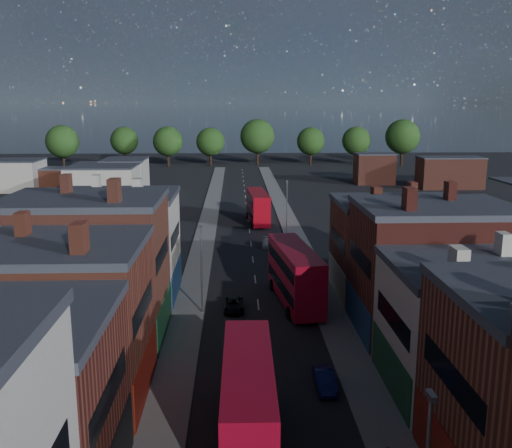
{
  "coord_description": "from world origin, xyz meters",
  "views": [
    {
      "loc": [
        -2.12,
        -19.33,
        18.78
      ],
      "look_at": [
        0.0,
        37.62,
        6.67
      ],
      "focal_mm": 40.0,
      "sensor_mm": 36.0,
      "label": 1
    }
  ],
  "objects": [
    {
      "name": "car_2",
      "position": [
        -2.33,
        30.57,
        0.54
      ],
      "size": [
        1.9,
        3.96,
        1.09
      ],
      "primitive_type": "imported",
      "rotation": [
        0.0,
        0.0,
        0.02
      ],
      "color": "black",
      "rests_on": "ground"
    },
    {
      "name": "lamp_post_2",
      "position": [
        -5.2,
        30.0,
        4.7
      ],
      "size": [
        0.25,
        0.7,
        8.12
      ],
      "color": "slate",
      "rests_on": "ground"
    },
    {
      "name": "bus_2",
      "position": [
        1.5,
        69.81,
        2.69
      ],
      "size": [
        3.53,
        11.71,
        4.99
      ],
      "rotation": [
        0.0,
        0.0,
        0.07
      ],
      "color": "#A60714",
      "rests_on": "ground"
    },
    {
      "name": "pavement_east",
      "position": [
        6.5,
        50.0,
        0.06
      ],
      "size": [
        3.0,
        200.0,
        0.12
      ],
      "primitive_type": "cube",
      "color": "gray",
      "rests_on": "ground"
    },
    {
      "name": "bus_1",
      "position": [
        3.5,
        32.42,
        2.94
      ],
      "size": [
        4.4,
        12.87,
        5.44
      ],
      "rotation": [
        0.0,
        0.0,
        0.12
      ],
      "color": "red",
      "rests_on": "ground"
    },
    {
      "name": "lamp_post_3",
      "position": [
        5.2,
        60.0,
        4.7
      ],
      "size": [
        0.25,
        0.7,
        8.12
      ],
      "color": "slate",
      "rests_on": "ground"
    },
    {
      "name": "car_3",
      "position": [
        2.2,
        54.23,
        0.53
      ],
      "size": [
        1.68,
        3.74,
        1.06
      ],
      "primitive_type": "imported",
      "rotation": [
        0.0,
        0.0,
        -0.05
      ],
      "color": "silver",
      "rests_on": "ground"
    },
    {
      "name": "pavement_west",
      "position": [
        -6.5,
        50.0,
        0.06
      ],
      "size": [
        3.0,
        200.0,
        0.12
      ],
      "primitive_type": "cube",
      "color": "gray",
      "rests_on": "ground"
    },
    {
      "name": "car_1",
      "position": [
        3.8,
        15.65,
        0.6
      ],
      "size": [
        1.29,
        3.66,
        1.2
      ],
      "primitive_type": "imported",
      "rotation": [
        0.0,
        0.0,
        0.0
      ],
      "color": "navy",
      "rests_on": "ground"
    },
    {
      "name": "bus_0",
      "position": [
        -1.5,
        9.05,
        2.79
      ],
      "size": [
        3.15,
        11.99,
        5.17
      ],
      "rotation": [
        0.0,
        0.0,
        -0.01
      ],
      "color": "red",
      "rests_on": "ground"
    }
  ]
}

